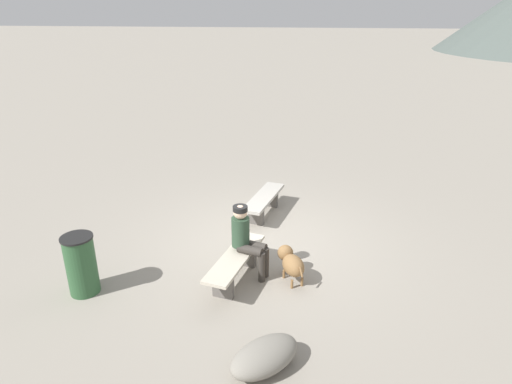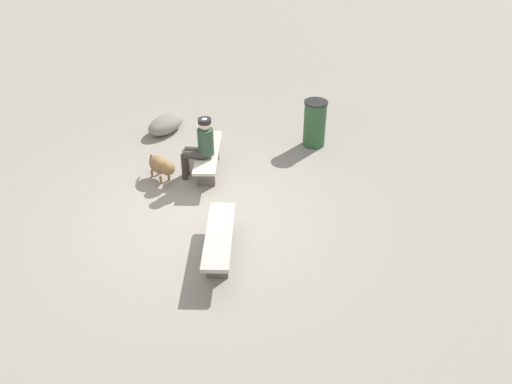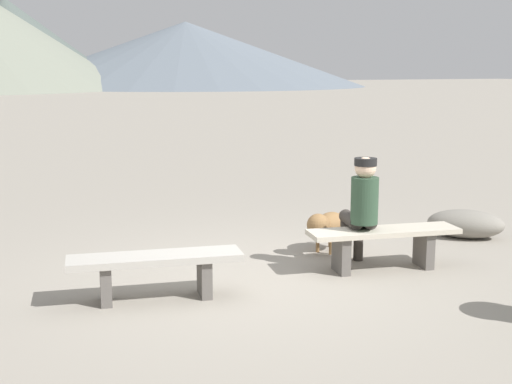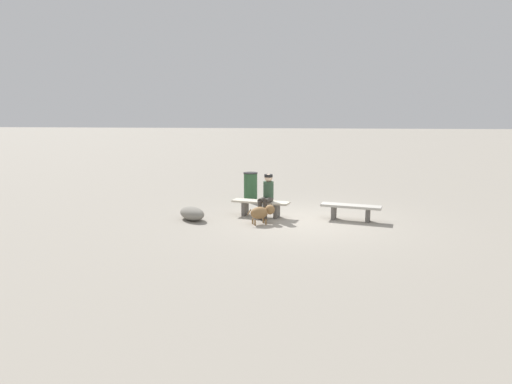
# 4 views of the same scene
# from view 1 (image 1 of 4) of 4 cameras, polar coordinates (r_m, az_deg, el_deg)

# --- Properties ---
(ground) EXTENTS (210.00, 210.00, 0.06)m
(ground) POSITION_cam_1_polar(r_m,az_deg,el_deg) (8.45, 1.06, -6.68)
(ground) COLOR gray
(bench_left) EXTENTS (1.68, 0.72, 0.44)m
(bench_left) POSITION_cam_1_polar(r_m,az_deg,el_deg) (9.37, 1.02, -1.15)
(bench_left) COLOR #605B56
(bench_left) RESTS_ON ground
(bench_right) EXTENTS (1.71, 0.73, 0.45)m
(bench_right) POSITION_cam_1_polar(r_m,az_deg,el_deg) (7.18, -2.70, -9.18)
(bench_right) COLOR #605B56
(bench_right) RESTS_ON ground
(seated_person) EXTENTS (0.41, 0.62, 1.24)m
(seated_person) POSITION_cam_1_polar(r_m,az_deg,el_deg) (7.13, -1.29, -5.77)
(seated_person) COLOR #2D4733
(seated_person) RESTS_ON ground
(dog) EXTENTS (0.70, 0.55, 0.51)m
(dog) POSITION_cam_1_polar(r_m,az_deg,el_deg) (7.22, 4.60, -9.10)
(dog) COLOR olive
(dog) RESTS_ON ground
(trash_bin) EXTENTS (0.48, 0.48, 0.98)m
(trash_bin) POSITION_cam_1_polar(r_m,az_deg,el_deg) (7.33, -21.82, -8.78)
(trash_bin) COLOR #2D5633
(trash_bin) RESTS_ON ground
(boulder) EXTENTS (1.07, 1.05, 0.37)m
(boulder) POSITION_cam_1_polar(r_m,az_deg,el_deg) (5.73, 1.14, -20.61)
(boulder) COLOR gray
(boulder) RESTS_ON ground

